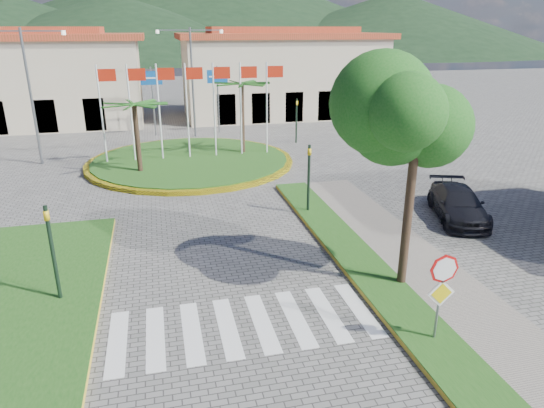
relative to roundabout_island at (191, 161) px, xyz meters
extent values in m
cube|color=gray|center=(6.00, -20.00, -0.10)|extent=(4.00, 28.00, 0.15)
cube|color=#1B4D16|center=(4.80, -20.00, -0.09)|extent=(1.60, 28.00, 0.18)
cube|color=#1B4D16|center=(-6.50, -16.00, -0.09)|extent=(5.00, 14.00, 0.18)
cube|color=silver|center=(0.00, -18.00, -0.17)|extent=(8.00, 3.00, 0.01)
cylinder|color=yellow|center=(0.00, 0.00, -0.06)|extent=(12.70, 12.70, 0.24)
cylinder|color=#1B4D16|center=(0.00, 0.00, -0.03)|extent=(12.00, 12.00, 0.30)
cylinder|color=black|center=(-3.00, -2.00, 1.85)|extent=(0.28, 0.28, 4.05)
cylinder|color=black|center=(3.50, 1.00, 2.16)|extent=(0.28, 0.28, 4.68)
cylinder|color=silver|center=(-5.00, 0.50, 2.82)|extent=(0.10, 0.10, 6.00)
cube|color=#AF1D0B|center=(-4.45, 0.50, 5.22)|extent=(1.00, 0.03, 0.70)
cylinder|color=silver|center=(-3.34, 0.50, 2.82)|extent=(0.10, 0.10, 6.00)
cube|color=#AF1D0B|center=(-2.79, 0.50, 5.22)|extent=(1.00, 0.03, 0.70)
cylinder|color=silver|center=(-1.67, 0.50, 2.82)|extent=(0.10, 0.10, 6.00)
cube|color=#AF1D0B|center=(-1.12, 0.50, 5.22)|extent=(1.00, 0.03, 0.70)
cylinder|color=silver|center=(0.00, 0.50, 2.82)|extent=(0.10, 0.10, 6.00)
cube|color=#AF1D0B|center=(0.55, 0.50, 5.22)|extent=(1.00, 0.03, 0.70)
cylinder|color=silver|center=(1.66, 0.50, 2.82)|extent=(0.10, 0.10, 6.00)
cube|color=#AF1D0B|center=(2.21, 0.50, 5.22)|extent=(1.00, 0.03, 0.70)
cylinder|color=silver|center=(3.33, 0.50, 2.82)|extent=(0.10, 0.10, 6.00)
cube|color=#AF1D0B|center=(3.88, 0.50, 5.22)|extent=(1.00, 0.03, 0.70)
cylinder|color=silver|center=(5.00, 0.50, 2.82)|extent=(0.10, 0.10, 6.00)
cube|color=#AF1D0B|center=(5.55, 0.50, 5.22)|extent=(1.00, 0.03, 0.70)
cylinder|color=slate|center=(4.90, -20.00, 1.07)|extent=(0.07, 0.07, 2.50)
cylinder|color=red|center=(4.90, -20.05, 2.07)|extent=(0.80, 0.03, 0.80)
cube|color=yellow|center=(4.90, -20.06, 1.37)|extent=(0.78, 0.03, 0.78)
cylinder|color=black|center=(5.50, -17.00, 2.02)|extent=(0.28, 0.28, 4.40)
ellipsoid|color=#175316|center=(5.50, -17.00, 5.02)|extent=(3.60, 3.60, 3.20)
cylinder|color=black|center=(-5.20, -15.50, 1.42)|extent=(0.12, 0.12, 3.20)
imported|color=yellow|center=(-5.20, -15.50, 2.42)|extent=(0.15, 0.18, 0.90)
cylinder|color=black|center=(4.50, -10.00, 1.42)|extent=(0.12, 0.12, 3.20)
imported|color=yellow|center=(4.50, -10.00, 2.42)|extent=(0.15, 0.18, 0.90)
cylinder|color=black|center=(8.00, 4.00, 1.42)|extent=(0.12, 0.12, 3.20)
imported|color=yellow|center=(8.00, 4.00, 2.42)|extent=(0.18, 0.15, 0.90)
cylinder|color=slate|center=(-2.00, 9.00, 2.42)|extent=(0.12, 0.12, 5.20)
cube|color=#0E4C9C|center=(-2.00, 8.94, 4.22)|extent=(1.60, 0.05, 1.00)
cylinder|color=slate|center=(3.00, 9.00, 2.42)|extent=(0.12, 0.12, 5.20)
cube|color=#0E4C9C|center=(3.00, 8.94, 4.22)|extent=(1.60, 0.05, 1.00)
cylinder|color=slate|center=(1.00, 8.00, 3.82)|extent=(0.16, 0.16, 8.00)
cube|color=slate|center=(-0.20, 8.00, 7.62)|extent=(2.40, 0.08, 0.08)
cube|color=slate|center=(2.20, 8.00, 7.62)|extent=(2.40, 0.08, 0.08)
cylinder|color=slate|center=(-9.00, 2.00, 3.82)|extent=(0.16, 0.16, 8.00)
cube|color=slate|center=(-7.80, 2.00, 7.62)|extent=(2.40, 0.08, 0.08)
cube|color=beige|center=(-14.00, 16.00, 3.32)|extent=(22.00, 9.00, 7.00)
cube|color=beige|center=(10.00, 16.00, 3.32)|extent=(18.00, 9.00, 7.00)
cube|color=#933C1C|center=(10.00, 16.00, 7.07)|extent=(19.08, 9.54, 0.50)
cube|color=#933C1C|center=(10.00, 16.00, 7.57)|extent=(13.50, 4.95, 0.60)
cone|color=black|center=(15.00, 138.00, 14.82)|extent=(180.00, 180.00, 30.00)
cone|color=black|center=(70.00, 113.00, 8.82)|extent=(120.00, 120.00, 18.00)
cone|color=black|center=(-10.00, 108.00, 7.82)|extent=(110.00, 110.00, 16.00)
imported|color=silver|center=(-12.89, 14.91, 0.38)|extent=(4.37, 3.15, 1.10)
imported|color=black|center=(-6.36, 14.70, 0.38)|extent=(3.41, 1.77, 1.11)
imported|color=black|center=(8.17, 13.28, 0.48)|extent=(4.22, 2.33, 1.32)
imported|color=black|center=(10.76, -12.08, 0.50)|extent=(3.27, 5.04, 1.36)
camera|label=1|loc=(-1.91, -29.67, 7.83)|focal=32.00mm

